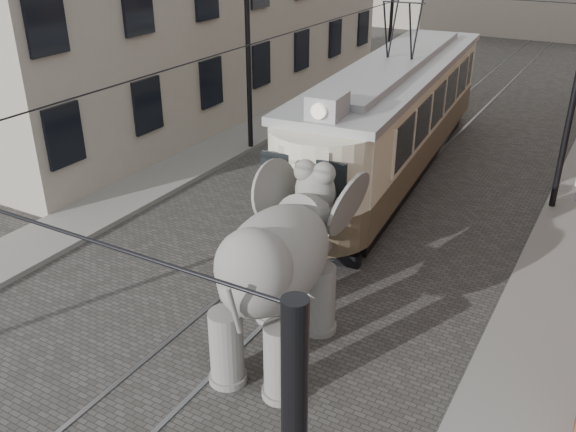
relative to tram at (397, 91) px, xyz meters
The scene contains 7 objects.
ground 7.23m from the tram, 88.27° to the right, with size 120.00×120.00×0.00m, color #3F3C3A.
tram_rails 7.23m from the tram, 88.27° to the right, with size 1.54×80.00×0.02m, color slate, non-canonical shape.
sidewalk_right 9.50m from the tram, 47.01° to the right, with size 2.00×60.00×0.15m, color slate.
sidewalk_left 9.57m from the tram, 133.44° to the right, with size 2.00×60.00×0.15m, color slate.
catenary 1.66m from the tram, 89.97° to the right, with size 11.00×30.20×6.00m, color black, non-canonical shape.
tram is the anchor object (origin of this frame).
elephant 10.83m from the tram, 81.18° to the right, with size 3.10×5.62×3.44m, color slate, non-canonical shape.
Camera 1 is at (6.71, -12.74, 8.08)m, focal length 38.85 mm.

